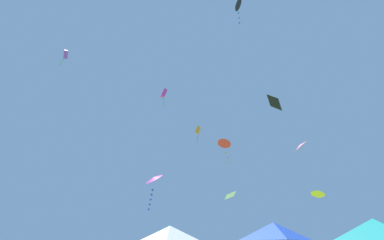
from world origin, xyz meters
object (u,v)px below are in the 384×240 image
(canopy_tent_blue, at_px, (274,231))
(kite_magenta_box, at_px, (164,94))
(kite_black_delta, at_px, (238,5))
(kite_orange_box, at_px, (198,130))
(kite_magenta_delta, at_px, (154,179))
(kite_pink_delta, at_px, (300,145))
(kite_yellow_delta, at_px, (318,193))
(canopy_tent_white, at_px, (170,235))
(kite_white_diamond, at_px, (230,195))
(kite_purple_box, at_px, (65,55))
(canopy_tent_teal, at_px, (376,230))
(kite_red_delta, at_px, (224,143))
(kite_black_diamond, at_px, (275,102))

(canopy_tent_blue, distance_m, kite_magenta_box, 23.90)
(kite_black_delta, bearing_deg, kite_orange_box, 120.26)
(kite_orange_box, distance_m, kite_magenta_delta, 8.40)
(kite_pink_delta, bearing_deg, kite_yellow_delta, 60.81)
(canopy_tent_white, distance_m, kite_orange_box, 16.54)
(kite_white_diamond, relative_size, kite_magenta_delta, 0.57)
(kite_orange_box, xyz_separation_m, kite_purple_box, (-13.87, -5.12, 6.45))
(kite_magenta_delta, bearing_deg, kite_yellow_delta, 17.78)
(canopy_tent_blue, relative_size, kite_magenta_delta, 1.03)
(canopy_tent_teal, bearing_deg, kite_white_diamond, 98.13)
(kite_red_delta, bearing_deg, kite_white_diamond, 81.80)
(kite_white_diamond, height_order, kite_black_delta, kite_black_delta)
(canopy_tent_teal, relative_size, kite_red_delta, 1.33)
(canopy_tent_blue, bearing_deg, kite_orange_box, 112.61)
(kite_pink_delta, height_order, kite_orange_box, kite_orange_box)
(kite_black_delta, height_order, kite_magenta_delta, kite_black_delta)
(kite_black_diamond, distance_m, kite_red_delta, 5.92)
(kite_orange_box, bearing_deg, canopy_tent_teal, -61.79)
(canopy_tent_blue, xyz_separation_m, kite_white_diamond, (0.04, 19.09, 5.55))
(kite_white_diamond, height_order, kite_yellow_delta, kite_white_diamond)
(kite_magenta_delta, bearing_deg, canopy_tent_blue, -37.70)
(kite_magenta_delta, bearing_deg, kite_pink_delta, -4.87)
(kite_orange_box, height_order, kite_purple_box, kite_purple_box)
(canopy_tent_blue, bearing_deg, canopy_tent_teal, -49.84)
(kite_red_delta, relative_size, kite_black_delta, 0.79)
(kite_black_delta, bearing_deg, kite_magenta_box, 129.55)
(canopy_tent_white, xyz_separation_m, kite_pink_delta, (10.55, 7.17, 7.52))
(kite_magenta_delta, bearing_deg, kite_orange_box, 43.82)
(kite_black_delta, bearing_deg, canopy_tent_white, -140.63)
(kite_white_diamond, bearing_deg, kite_purple_box, -142.10)
(canopy_tent_teal, height_order, kite_pink_delta, kite_pink_delta)
(kite_purple_box, bearing_deg, kite_orange_box, 20.28)
(kite_black_delta, relative_size, kite_purple_box, 1.49)
(canopy_tent_white, relative_size, kite_pink_delta, 2.01)
(kite_magenta_box, relative_size, kite_magenta_delta, 0.91)
(canopy_tent_teal, height_order, kite_red_delta, kite_red_delta)
(kite_black_diamond, bearing_deg, kite_magenta_box, 140.97)
(kite_yellow_delta, distance_m, kite_magenta_box, 21.70)
(canopy_tent_white, bearing_deg, kite_orange_box, 82.21)
(kite_black_diamond, distance_m, kite_purple_box, 21.79)
(kite_magenta_box, xyz_separation_m, kite_red_delta, (6.76, -7.75, -10.19))
(kite_yellow_delta, distance_m, kite_purple_box, 30.10)
(canopy_tent_white, relative_size, kite_magenta_box, 1.01)
(kite_white_diamond, height_order, kite_magenta_delta, kite_white_diamond)
(canopy_tent_white, distance_m, kite_white_diamond, 22.62)
(kite_yellow_delta, bearing_deg, kite_purple_box, -165.94)
(canopy_tent_teal, relative_size, canopy_tent_blue, 0.94)
(canopy_tent_blue, distance_m, kite_yellow_delta, 14.85)
(kite_red_delta, relative_size, kite_purple_box, 1.17)
(kite_pink_delta, distance_m, kite_magenta_box, 18.88)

